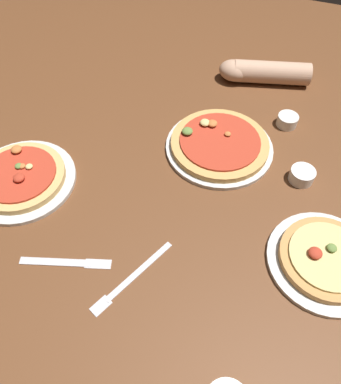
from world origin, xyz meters
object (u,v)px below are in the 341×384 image
at_px(pizza_plate_far, 219,145).
at_px(pizza_plate_side, 326,259).
at_px(ramekin_butter, 302,175).
at_px(fork_left, 131,278).
at_px(diner_arm, 261,72).
at_px(ramekin_sauce, 287,120).
at_px(knife_right, 66,262).
at_px(pizza_plate_near, 21,178).

xyz_separation_m(pizza_plate_far, pizza_plate_side, (0.32, -0.26, -0.00)).
distance_m(pizza_plate_far, ramekin_butter, 0.24).
bearing_deg(fork_left, diner_arm, 82.32).
bearing_deg(ramekin_butter, ramekin_sauce, 109.98).
distance_m(ramekin_sauce, ramekin_butter, 0.22).
height_order(pizza_plate_side, knife_right, pizza_plate_side).
xyz_separation_m(pizza_plate_far, diner_arm, (0.04, 0.35, 0.02)).
bearing_deg(ramekin_sauce, pizza_plate_far, -133.92).
distance_m(pizza_plate_side, ramekin_butter, 0.24).
distance_m(pizza_plate_near, knife_right, 0.29).
xyz_separation_m(pizza_plate_side, fork_left, (-0.39, -0.19, -0.01)).
bearing_deg(ramekin_butter, pizza_plate_far, 172.05).
bearing_deg(pizza_plate_side, pizza_plate_far, 141.21).
bearing_deg(pizza_plate_side, knife_right, -159.27).
xyz_separation_m(pizza_plate_side, diner_arm, (-0.29, 0.61, 0.02)).
bearing_deg(knife_right, pizza_plate_far, 64.39).
height_order(pizza_plate_far, diner_arm, diner_arm).
bearing_deg(pizza_plate_near, knife_right, -35.97).
bearing_deg(pizza_plate_far, knife_right, -115.61).
relative_size(pizza_plate_far, ramekin_sauce, 4.99).
bearing_deg(knife_right, ramekin_butter, 43.39).
distance_m(pizza_plate_side, knife_right, 0.59).
bearing_deg(pizza_plate_near, fork_left, -21.26).
relative_size(knife_right, diner_arm, 0.70).
bearing_deg(fork_left, knife_right, -173.53).
bearing_deg(pizza_plate_far, pizza_plate_near, -146.59).
bearing_deg(pizza_plate_side, pizza_plate_near, -177.06).
distance_m(pizza_plate_side, diner_arm, 0.68).
bearing_deg(ramekin_butter, knife_right, -136.61).
distance_m(knife_right, diner_arm, 0.86).
bearing_deg(pizza_plate_side, ramekin_butter, 111.19).
xyz_separation_m(pizza_plate_side, ramekin_butter, (-0.09, 0.23, 0.00)).
xyz_separation_m(pizza_plate_far, ramekin_butter, (0.24, -0.03, 0.00)).
xyz_separation_m(pizza_plate_far, fork_left, (-0.07, -0.45, -0.01)).
xyz_separation_m(pizza_plate_side, ramekin_sauce, (-0.16, 0.43, 0.00)).
distance_m(ramekin_butter, diner_arm, 0.43).
relative_size(ramekin_sauce, knife_right, 0.30).
bearing_deg(pizza_plate_far, fork_left, -98.78).
bearing_deg(pizza_plate_far, diner_arm, 83.75).
bearing_deg(ramekin_sauce, ramekin_butter, -70.02).
xyz_separation_m(ramekin_butter, fork_left, (-0.31, -0.42, -0.01)).
height_order(pizza_plate_far, pizza_plate_side, same).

